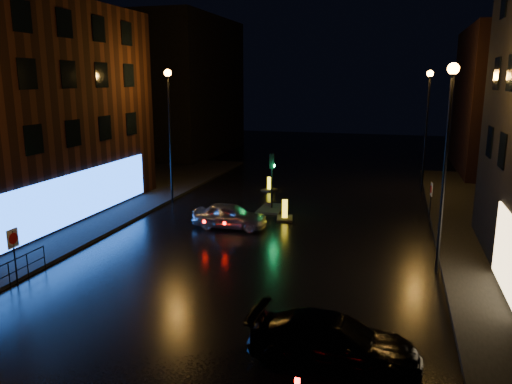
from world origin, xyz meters
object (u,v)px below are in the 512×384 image
(bollard_near, at_px, (285,215))
(bollard_far, at_px, (269,187))
(silver_hatchback, at_px, (230,216))
(road_sign_left, at_px, (13,243))
(traffic_signal, at_px, (272,202))
(dark_sedan, at_px, (334,341))
(road_sign_right, at_px, (431,193))

(bollard_near, xyz_separation_m, bollard_far, (-2.73, 7.13, -0.04))
(silver_hatchback, distance_m, bollard_far, 9.56)
(bollard_far, height_order, road_sign_left, road_sign_left)
(traffic_signal, bearing_deg, bollard_near, -56.88)
(traffic_signal, height_order, dark_sedan, traffic_signal)
(traffic_signal, xyz_separation_m, bollard_near, (1.25, -1.91, -0.25))
(silver_hatchback, bearing_deg, bollard_far, 0.68)
(bollard_far, bearing_deg, dark_sedan, -48.95)
(dark_sedan, distance_m, bollard_near, 14.77)
(road_sign_left, bearing_deg, bollard_far, 74.76)
(traffic_signal, distance_m, road_sign_right, 9.18)
(silver_hatchback, relative_size, road_sign_right, 1.75)
(dark_sedan, distance_m, bollard_far, 22.40)
(dark_sedan, height_order, bollard_far, dark_sedan)
(bollard_near, height_order, road_sign_left, road_sign_left)
(dark_sedan, bearing_deg, road_sign_left, 82.40)
(dark_sedan, bearing_deg, bollard_far, 21.44)
(silver_hatchback, distance_m, road_sign_right, 11.11)
(traffic_signal, xyz_separation_m, silver_hatchback, (-1.21, -4.33, 0.17))
(road_sign_left, height_order, road_sign_right, road_sign_right)
(dark_sedan, height_order, road_sign_left, road_sign_left)
(dark_sedan, xyz_separation_m, bollard_far, (-7.26, 21.18, -0.48))
(traffic_signal, height_order, road_sign_left, traffic_signal)
(silver_hatchback, bearing_deg, road_sign_left, 148.74)
(dark_sedan, bearing_deg, road_sign_right, -9.44)
(traffic_signal, xyz_separation_m, bollard_far, (-1.48, 5.22, -0.29))
(dark_sedan, xyz_separation_m, road_sign_right, (3.31, 15.66, 1.00))
(silver_hatchback, xyz_separation_m, dark_sedan, (6.99, -11.63, 0.02))
(silver_hatchback, distance_m, dark_sedan, 13.57)
(traffic_signal, bearing_deg, road_sign_left, -116.00)
(traffic_signal, bearing_deg, bollard_far, 105.84)
(traffic_signal, distance_m, dark_sedan, 16.97)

